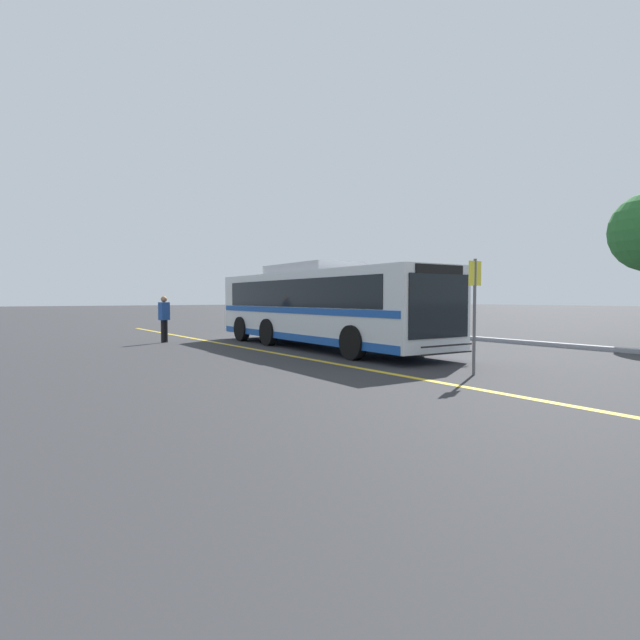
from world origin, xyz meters
The scene contains 8 objects.
ground_plane centered at (0.00, 0.00, 0.00)m, with size 220.00×220.00×0.00m, color #2D2D30.
lane_strip_0 centered at (0.22, -2.41, 0.00)m, with size 0.20×31.31×0.01m, color gold.
curb_strip centered at (0.22, 6.98, 0.07)m, with size 39.31×0.36×0.15m, color #99999E.
transit_bus centered at (0.20, -0.21, 1.53)m, with size 11.69×2.92×3.00m.
parked_car_0 centered at (-9.30, 5.56, 0.71)m, with size 4.41×1.99×1.41m.
parked_car_1 centered at (-2.90, 5.52, 0.73)m, with size 4.41×2.08×1.45m.
pedestrian_0 centered at (-5.03, -4.09, 1.06)m, with size 0.39×0.47×1.85m.
bus_stop_sign centered at (7.44, -0.97, 1.67)m, with size 0.07×0.40×2.66m.
Camera 1 is at (14.72, -10.43, 1.77)m, focal length 28.00 mm.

